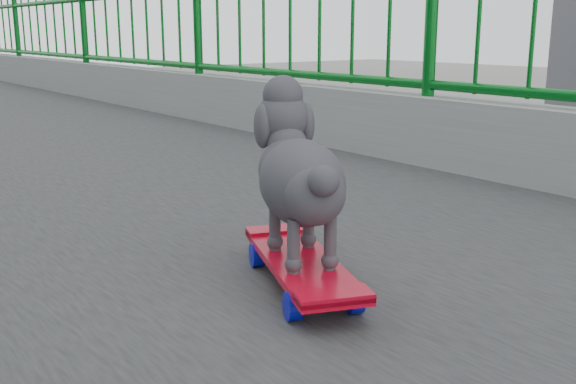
{
  "coord_description": "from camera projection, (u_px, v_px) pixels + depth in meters",
  "views": [
    {
      "loc": [
        -0.94,
        -2.01,
        7.58
      ],
      "look_at": [
        -0.01,
        -0.81,
        7.22
      ],
      "focal_mm": 42.0,
      "sensor_mm": 36.0,
      "label": 1
    }
  ],
  "objects": [
    {
      "name": "railing",
      "position": [
        139.0,
        148.0,
        2.19
      ],
      "size": [
        3.0,
        24.0,
        1.42
      ],
      "color": "gray",
      "rests_on": "footbridge"
    },
    {
      "name": "skateboard",
      "position": [
        301.0,
        266.0,
        1.56
      ],
      "size": [
        0.34,
        0.55,
        0.07
      ],
      "rotation": [
        0.0,
        0.0,
        -0.39
      ],
      "color": "red",
      "rests_on": "footbridge"
    },
    {
      "name": "poodle",
      "position": [
        299.0,
        172.0,
        1.53
      ],
      "size": [
        0.28,
        0.42,
        0.37
      ],
      "rotation": [
        0.0,
        0.0,
        -0.39
      ],
      "color": "#2A282D",
      "rests_on": "skateboard"
    }
  ]
}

